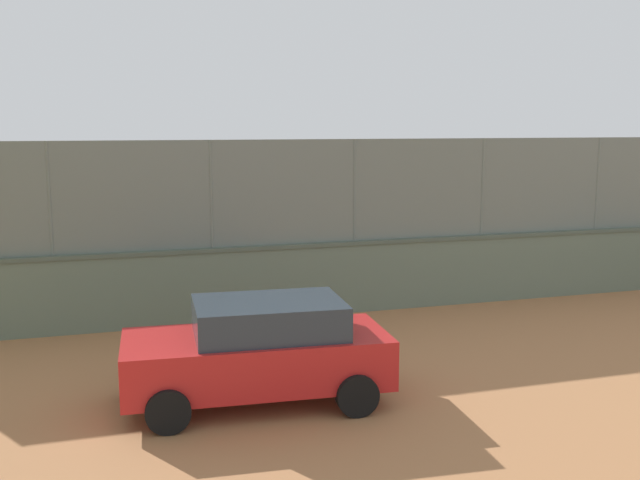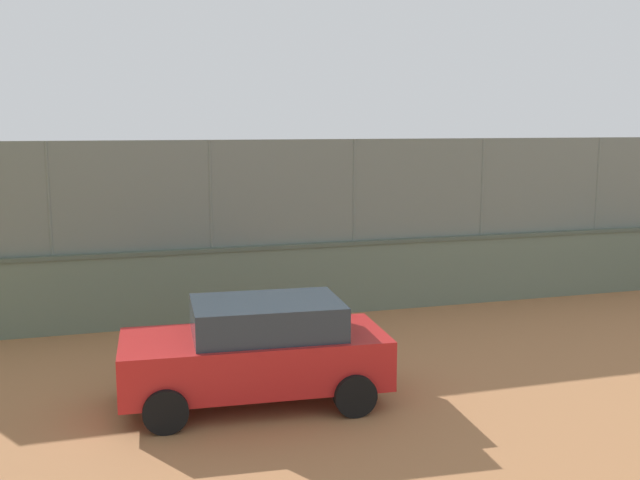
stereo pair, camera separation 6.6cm
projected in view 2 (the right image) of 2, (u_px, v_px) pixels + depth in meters
ground_plane at (307, 244)px, 25.76m from camera, size 260.00×260.00×0.00m
perimeter_wall at (418, 271)px, 16.84m from camera, size 22.47×0.90×1.60m
fence_panel_on_wall at (420, 188)px, 16.54m from camera, size 22.09×0.54×2.23m
player_foreground_swinging at (284, 236)px, 20.89m from camera, size 1.25×0.79×1.70m
player_near_wall_returning at (274, 229)px, 22.84m from camera, size 1.01×0.74×1.58m
sports_ball at (362, 279)px, 19.29m from camera, size 0.23×0.23×0.23m
parked_car_red at (257, 350)px, 10.96m from camera, size 4.04×2.19×1.56m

